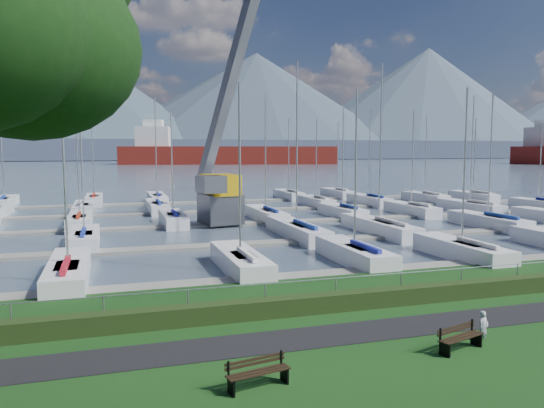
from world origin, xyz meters
name	(u,v)px	position (x,y,z in m)	size (l,w,h in m)	color
path	(396,328)	(0.00, -3.00, 0.01)	(160.00, 2.00, 0.04)	black
water	(128,162)	(0.00, 260.00, -0.40)	(800.00, 540.00, 0.20)	#49586A
hedge	(363,299)	(0.00, -0.40, 0.35)	(80.00, 0.70, 0.70)	#203212
fence	(358,276)	(0.00, 0.00, 1.20)	(0.04, 0.04, 80.00)	gray
foothill	(123,150)	(0.00, 330.00, 6.00)	(900.00, 80.00, 12.00)	#444F64
mountains	(129,96)	(7.35, 404.62, 46.68)	(1190.00, 360.00, 115.00)	#3F4E5C
docks	(225,225)	(0.00, 26.00, -0.22)	(90.00, 41.60, 0.25)	slate
bench_left	(258,373)	(-6.02, -6.11, 0.42)	(1.85, 0.76, 0.85)	black
bench_right	(460,338)	(0.87, -5.46, 0.42)	(1.84, 0.92, 0.85)	black
person	(484,323)	(2.22, -4.90, 0.57)	(0.42, 0.28, 1.15)	silver
crane	(222,161)	(0.09, 27.31, 5.33)	(6.72, 13.18, 22.35)	#4F5055
cargo_ship_mid	(219,155)	(37.81, 212.62, 3.59)	(95.85, 37.99, 21.50)	maroon
sailboat_fleet	(198,160)	(-1.91, 28.65, 5.39)	(74.02, 49.29, 13.55)	silver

